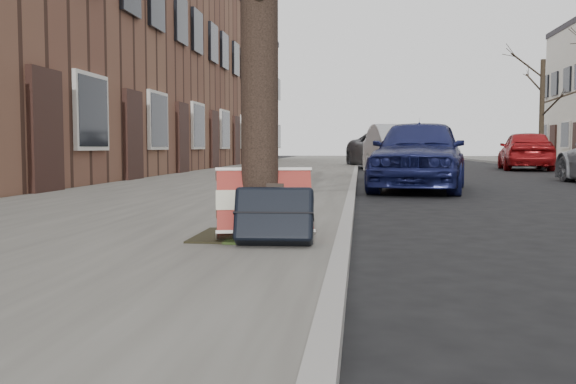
# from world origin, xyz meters

# --- Properties ---
(ground) EXTENTS (120.00, 120.00, 0.00)m
(ground) POSITION_xyz_m (0.00, 0.00, 0.00)
(ground) COLOR black
(ground) RESTS_ON ground
(near_sidewalk) EXTENTS (5.00, 70.00, 0.12)m
(near_sidewalk) POSITION_xyz_m (-3.70, 15.00, 0.06)
(near_sidewalk) COLOR slate
(near_sidewalk) RESTS_ON ground
(house_near) EXTENTS (6.80, 40.00, 7.00)m
(house_near) POSITION_xyz_m (-9.60, 16.00, 3.50)
(house_near) COLOR brown
(house_near) RESTS_ON ground
(dirt_patch) EXTENTS (0.85, 0.85, 0.02)m
(dirt_patch) POSITION_xyz_m (-2.00, 1.20, 0.13)
(dirt_patch) COLOR black
(dirt_patch) RESTS_ON near_sidewalk
(suitcase_red) EXTENTS (0.79, 0.54, 0.56)m
(suitcase_red) POSITION_xyz_m (-1.85, 0.99, 0.40)
(suitcase_red) COLOR maroon
(suitcase_red) RESTS_ON near_sidewalk
(suitcase_navy) EXTENTS (0.58, 0.36, 0.45)m
(suitcase_navy) POSITION_xyz_m (-1.74, 0.75, 0.34)
(suitcase_navy) COLOR black
(suitcase_navy) RESTS_ON near_sidewalk
(car_near_front) EXTENTS (2.34, 4.37, 1.41)m
(car_near_front) POSITION_xyz_m (0.03, 8.76, 0.71)
(car_near_front) COLOR #161B4D
(car_near_front) RESTS_ON ground
(car_near_mid) EXTENTS (2.04, 4.38, 1.39)m
(car_near_mid) POSITION_xyz_m (-0.04, 11.56, 0.70)
(car_near_mid) COLOR #B1B3B9
(car_near_mid) RESTS_ON ground
(car_near_back) EXTENTS (3.55, 5.80, 1.50)m
(car_near_back) POSITION_xyz_m (-0.01, 21.04, 0.75)
(car_near_back) COLOR #3D3E43
(car_near_back) RESTS_ON ground
(car_far_back) EXTENTS (2.24, 4.43, 1.45)m
(car_far_back) POSITION_xyz_m (4.92, 20.52, 0.72)
(car_far_back) COLOR maroon
(car_far_back) RESTS_ON ground
(tree_far_c) EXTENTS (0.23, 0.23, 4.74)m
(tree_far_c) POSITION_xyz_m (7.20, 26.98, 2.49)
(tree_far_c) COLOR black
(tree_far_c) RESTS_ON far_sidewalk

